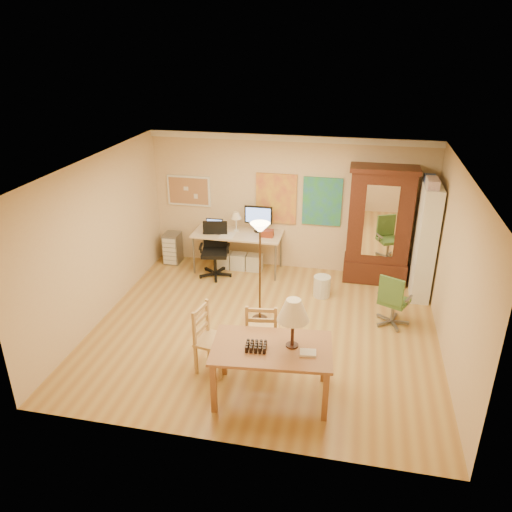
% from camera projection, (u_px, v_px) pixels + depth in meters
% --- Properties ---
extents(floor, '(5.50, 5.50, 0.00)m').
position_uv_depth(floor, '(264.00, 330.00, 8.12)').
color(floor, '#A9763C').
rests_on(floor, ground).
extents(crown_molding, '(5.50, 0.08, 0.12)m').
position_uv_depth(crown_molding, '(290.00, 138.00, 9.24)').
color(crown_molding, white).
rests_on(crown_molding, floor).
extents(corkboard, '(0.90, 0.04, 0.62)m').
position_uv_depth(corkboard, '(189.00, 191.00, 10.10)').
color(corkboard, tan).
rests_on(corkboard, floor).
extents(art_panel_left, '(0.80, 0.04, 1.00)m').
position_uv_depth(art_panel_left, '(276.00, 199.00, 9.78)').
color(art_panel_left, yellow).
rests_on(art_panel_left, floor).
extents(art_panel_right, '(0.75, 0.04, 0.95)m').
position_uv_depth(art_panel_right, '(322.00, 202.00, 9.62)').
color(art_panel_right, teal).
rests_on(art_panel_right, floor).
extents(dining_table, '(1.61, 1.06, 1.44)m').
position_uv_depth(dining_table, '(279.00, 337.00, 6.30)').
color(dining_table, brown).
rests_on(dining_table, floor).
extents(ladder_chair_back, '(0.51, 0.49, 0.99)m').
position_uv_depth(ladder_chair_back, '(262.00, 334.00, 7.17)').
color(ladder_chair_back, tan).
rests_on(ladder_chair_back, floor).
extents(ladder_chair_left, '(0.51, 0.53, 0.99)m').
position_uv_depth(ladder_chair_left, '(212.00, 341.00, 7.02)').
color(ladder_chair_left, tan).
rests_on(ladder_chair_left, floor).
extents(torchiere_lamp, '(0.31, 0.31, 1.73)m').
position_uv_depth(torchiere_lamp, '(260.00, 244.00, 7.85)').
color(torchiere_lamp, '#442E1B').
rests_on(torchiere_lamp, floor).
extents(computer_desk, '(1.76, 0.77, 1.33)m').
position_uv_depth(computer_desk, '(240.00, 247.00, 10.03)').
color(computer_desk, beige).
rests_on(computer_desk, floor).
extents(office_chair_black, '(0.66, 0.66, 1.07)m').
position_uv_depth(office_chair_black, '(215.00, 262.00, 9.86)').
color(office_chair_black, black).
rests_on(office_chair_black, floor).
extents(office_chair_green, '(0.57, 0.57, 0.92)m').
position_uv_depth(office_chair_green, '(392.00, 311.00, 8.18)').
color(office_chair_green, slate).
rests_on(office_chair_green, floor).
extents(drawer_cart, '(0.32, 0.38, 0.64)m').
position_uv_depth(drawer_cart, '(173.00, 248.00, 10.41)').
color(drawer_cart, slate).
rests_on(drawer_cart, floor).
extents(armoire, '(1.22, 0.58, 2.25)m').
position_uv_depth(armoire, '(378.00, 233.00, 9.39)').
color(armoire, '#39180F').
rests_on(armoire, floor).
extents(bookshelf, '(0.31, 0.83, 2.08)m').
position_uv_depth(bookshelf, '(425.00, 242.00, 8.83)').
color(bookshelf, white).
rests_on(bookshelf, floor).
extents(wastebin, '(0.31, 0.31, 0.39)m').
position_uv_depth(wastebin, '(322.00, 286.00, 9.10)').
color(wastebin, silver).
rests_on(wastebin, floor).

